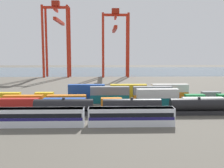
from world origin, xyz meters
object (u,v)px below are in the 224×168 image
shipping_container_14 (2,96)px  shipping_container_20 (170,96)px  shipping_container_8 (110,99)px  gantry_crane_west (57,31)px  shipping_container_16 (87,96)px  gantry_crane_central (115,36)px  passenger_train (86,116)px  shipping_container_15 (44,96)px  shipping_container_0 (18,103)px  freight_tank_row (199,106)px  shipping_container_2 (111,102)px

shipping_container_14 → shipping_container_20: 55.99m
shipping_container_8 → gantry_crane_west: bearing=109.1°
shipping_container_16 → gantry_crane_central: 92.84m
passenger_train → shipping_container_16: passenger_train is taller
passenger_train → shipping_container_20: (26.02, 31.24, -0.84)m
gantry_crane_west → shipping_container_15: bearing=-83.0°
shipping_container_0 → shipping_container_20: same height
shipping_container_14 → gantry_crane_central: (41.27, 88.27, 25.52)m
passenger_train → shipping_container_16: (-1.98, 31.24, -0.84)m
freight_tank_row → gantry_crane_west: bearing=116.6°
shipping_container_16 → gantry_crane_west: gantry_crane_west is taller
freight_tank_row → shipping_container_8: freight_tank_row is taller
freight_tank_row → shipping_container_15: size_ratio=13.77×
shipping_container_14 → shipping_container_0: bearing=-52.1°
shipping_container_14 → shipping_container_15: (14.00, 0.00, 0.00)m
shipping_container_0 → shipping_container_15: bearing=66.0°
shipping_container_2 → gantry_crane_central: 103.07m
freight_tank_row → shipping_container_20: size_ratio=6.87×
shipping_container_15 → freight_tank_row: bearing=-26.2°
shipping_container_20 → gantry_crane_central: (-14.72, 88.27, 25.52)m
shipping_container_8 → freight_tank_row: bearing=-35.4°
shipping_container_8 → shipping_container_20: bearing=15.7°
passenger_train → gantry_crane_west: (-26.64, 118.66, 27.35)m
shipping_container_15 → shipping_container_2: bearing=-27.5°
freight_tank_row → gantry_crane_west: gantry_crane_west is taller
shipping_container_8 → shipping_container_2: bearing=-86.7°
shipping_container_16 → freight_tank_row: bearing=-35.8°
freight_tank_row → gantry_crane_central: bearing=98.7°
shipping_container_2 → shipping_container_20: size_ratio=0.50×
freight_tank_row → shipping_container_0: size_ratio=6.87×
shipping_container_8 → shipping_container_16: same height
passenger_train → shipping_container_14: 43.31m
shipping_container_0 → shipping_container_2: same height
shipping_container_2 → gantry_crane_west: 107.86m
shipping_container_8 → gantry_crane_central: 97.56m
shipping_container_8 → shipping_container_16: 9.53m
passenger_train → gantry_crane_west: gantry_crane_west is taller
shipping_container_14 → shipping_container_15: same height
shipping_container_14 → shipping_container_15: 14.00m
shipping_container_8 → shipping_container_20: size_ratio=1.00×
freight_tank_row → shipping_container_8: bearing=144.6°
gantry_crane_west → freight_tank_row: bearing=-63.4°
freight_tank_row → shipping_container_16: bearing=144.2°
gantry_crane_central → shipping_container_20: bearing=-80.5°
shipping_container_20 → shipping_container_16: bearing=180.0°
shipping_container_2 → shipping_container_14: size_ratio=0.50×
shipping_container_8 → shipping_container_15: 22.36m
passenger_train → shipping_container_8: size_ratio=3.13×
shipping_container_0 → shipping_container_14: bearing=127.9°
passenger_train → gantry_crane_central: 122.56m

